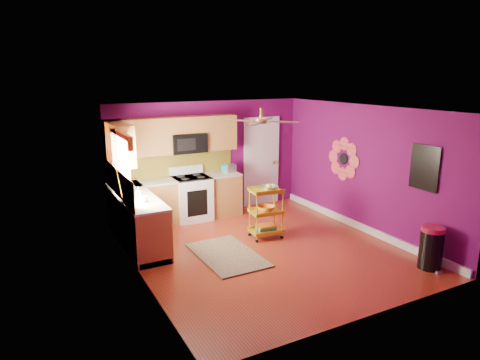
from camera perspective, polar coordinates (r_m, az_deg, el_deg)
ground at (r=7.79m, az=3.39°, el=-9.22°), size 5.00×5.00×0.00m
room_envelope at (r=7.32m, az=3.75°, el=2.66°), size 4.54×5.04×2.52m
lower_cabinets at (r=8.69m, az=-10.51°, el=-3.90°), size 2.81×2.31×0.94m
electric_range at (r=9.24m, az=-6.47°, el=-2.35°), size 0.76×0.66×1.13m
upper_cabinetry at (r=8.75m, az=-10.95°, el=5.39°), size 2.80×2.30×1.26m
left_window at (r=7.44m, az=-15.59°, el=3.19°), size 0.08×1.35×1.08m
panel_door at (r=10.18m, az=2.84°, el=2.37°), size 0.95×0.11×2.15m
right_wall_art at (r=8.45m, az=17.82°, el=2.23°), size 0.04×2.74×1.04m
ceiling_fan at (r=7.38m, az=2.84°, el=7.93°), size 1.01×1.01×0.26m
shag_rug at (r=7.53m, az=-1.74°, el=-9.94°), size 0.99×1.58×0.02m
rolling_cart at (r=8.16m, az=3.54°, el=-4.06°), size 0.63×0.49×1.06m
trash_can at (r=7.59m, az=24.12°, el=-8.24°), size 0.40×0.42×0.70m
teal_kettle at (r=9.53m, az=-1.98°, el=1.57°), size 0.18×0.18×0.21m
toaster at (r=9.49m, az=-1.26°, el=1.57°), size 0.22×0.15×0.18m
soap_bottle_a at (r=7.76m, az=-13.43°, el=-1.61°), size 0.08×0.08×0.18m
soap_bottle_b at (r=8.24m, az=-14.71°, el=-0.84°), size 0.13×0.13×0.17m
counter_dish at (r=8.29m, az=-14.52°, el=-1.13°), size 0.24×0.24×0.06m
counter_cup at (r=7.46m, az=-12.68°, el=-2.51°), size 0.13×0.13×0.10m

